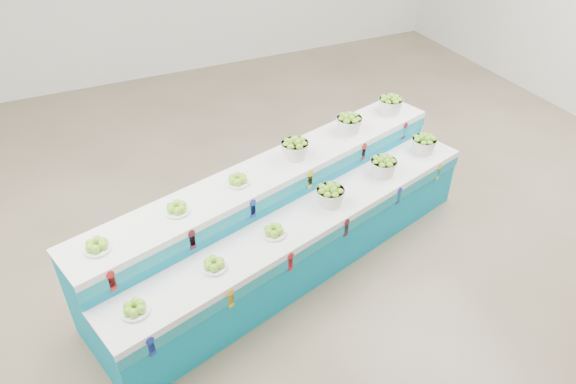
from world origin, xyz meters
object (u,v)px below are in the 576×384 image
(display_stand, at_px, (288,220))
(plate_upper_mid, at_px, (177,208))
(basket_lower_left, at_px, (330,195))
(basket_upper_right, at_px, (390,104))

(display_stand, xyz_separation_m, plate_upper_mid, (-1.12, -0.05, 0.56))
(basket_lower_left, distance_m, basket_upper_right, 1.64)
(display_stand, xyz_separation_m, basket_upper_right, (1.69, 0.78, 0.62))
(basket_lower_left, bearing_deg, basket_upper_right, 35.92)
(basket_lower_left, bearing_deg, plate_upper_mid, 175.39)
(plate_upper_mid, bearing_deg, basket_lower_left, -4.61)
(display_stand, distance_m, plate_upper_mid, 1.25)
(basket_lower_left, height_order, plate_upper_mid, plate_upper_mid)
(plate_upper_mid, height_order, basket_upper_right, basket_upper_right)
(display_stand, bearing_deg, basket_upper_right, 8.34)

